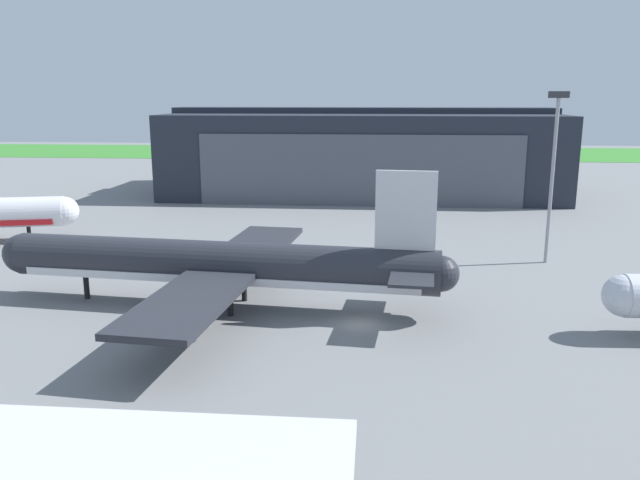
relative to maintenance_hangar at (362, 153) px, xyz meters
name	(u,v)px	position (x,y,z in m)	size (l,w,h in m)	color
ground_plane	(360,324)	(1.82, -81.71, -8.58)	(440.00, 440.00, 0.00)	slate
grass_field_strip	(372,153)	(1.82, 96.64, -8.54)	(440.00, 56.00, 0.08)	#39842F
maintenance_hangar	(362,153)	(0.00, 0.00, 0.00)	(80.11, 36.45, 18.08)	#232833
airliner_near_right	(219,265)	(-12.16, -77.99, -4.23)	(46.41, 38.67, 14.01)	#282B33
apron_light_mast	(553,166)	(24.61, -57.54, 3.64)	(2.40, 0.50, 21.10)	#99999E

